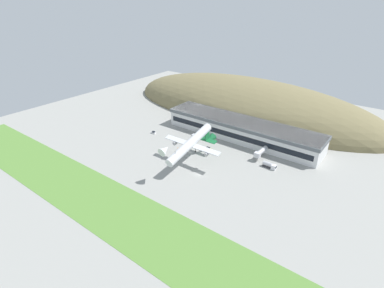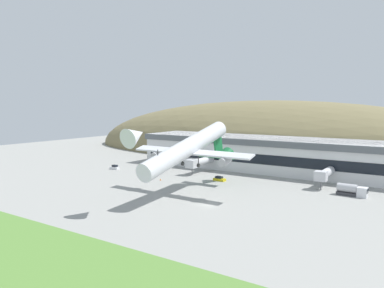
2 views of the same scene
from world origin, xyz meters
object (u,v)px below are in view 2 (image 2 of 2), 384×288
object	(u,v)px
cargo_airplane	(189,149)
jetway_0	(200,162)
terminal_building	(275,152)
jetway_1	(325,174)
service_car_0	(115,167)
traffic_cone_0	(161,179)
fuel_truck	(352,190)
service_car_1	(219,179)

from	to	relation	value
cargo_airplane	jetway_0	bearing A→B (deg)	117.23
terminal_building	jetway_1	size ratio (longest dim) A/B	8.23
service_car_0	terminal_building	bearing A→B (deg)	30.41
cargo_airplane	traffic_cone_0	world-z (taller)	cargo_airplane
cargo_airplane	traffic_cone_0	size ratio (longest dim) A/B	82.39
jetway_0	traffic_cone_0	distance (m)	19.01
jetway_1	fuel_truck	world-z (taller)	jetway_1
cargo_airplane	fuel_truck	world-z (taller)	cargo_airplane
jetway_1	service_car_1	world-z (taller)	jetway_1
jetway_1	fuel_truck	distance (m)	11.89
cargo_airplane	service_car_1	bearing A→B (deg)	95.32
terminal_building	fuel_truck	bearing A→B (deg)	-38.65
traffic_cone_0	cargo_airplane	bearing A→B (deg)	-29.94
traffic_cone_0	fuel_truck	bearing A→B (deg)	12.26
terminal_building	service_car_1	world-z (taller)	terminal_building
cargo_airplane	service_car_0	xyz separation A→B (m)	(-46.11, 17.39, -11.91)
service_car_0	service_car_1	size ratio (longest dim) A/B	0.91
service_car_0	traffic_cone_0	bearing A→B (deg)	-13.84
service_car_1	traffic_cone_0	world-z (taller)	service_car_1
traffic_cone_0	jetway_1	bearing A→B (deg)	22.49
terminal_building	traffic_cone_0	world-z (taller)	terminal_building
cargo_airplane	traffic_cone_0	xyz separation A→B (m)	(-18.30, 10.54, -12.33)
jetway_0	cargo_airplane	distance (m)	33.58
jetway_0	cargo_airplane	bearing A→B (deg)	-62.77
service_car_1	traffic_cone_0	bearing A→B (deg)	-148.64
jetway_1	service_car_0	distance (m)	76.07
service_car_0	cargo_airplane	bearing A→B (deg)	-20.67
cargo_airplane	fuel_truck	xyz separation A→B (m)	(37.88, 22.74, -11.08)
jetway_1	traffic_cone_0	size ratio (longest dim) A/B	22.48
service_car_1	fuel_truck	world-z (taller)	fuel_truck
jetway_1	service_car_1	bearing A→B (deg)	-162.79
cargo_airplane	traffic_cone_0	bearing A→B (deg)	150.06
jetway_0	jetway_1	world-z (taller)	same
fuel_truck	traffic_cone_0	size ratio (longest dim) A/B	13.66
terminal_building	fuel_truck	size ratio (longest dim) A/B	13.55
jetway_0	fuel_truck	world-z (taller)	jetway_0
service_car_0	traffic_cone_0	size ratio (longest dim) A/B	6.44
terminal_building	traffic_cone_0	xyz separation A→B (m)	(-24.49, -37.55, -6.69)
jetway_0	fuel_truck	size ratio (longest dim) A/B	1.93
jetway_1	cargo_airplane	xyz separation A→B (m)	(-28.83, -30.04, 8.62)
service_car_0	fuel_truck	size ratio (longest dim) A/B	0.47
jetway_1	service_car_1	distance (m)	32.36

